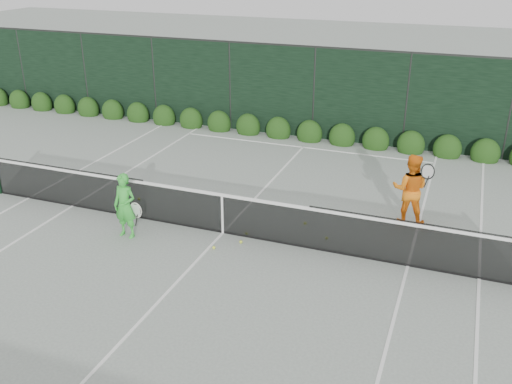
% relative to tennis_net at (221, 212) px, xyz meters
% --- Properties ---
extents(ground, '(80.00, 80.00, 0.00)m').
position_rel_tennis_net_xyz_m(ground, '(0.02, 0.00, -0.53)').
color(ground, gray).
rests_on(ground, ground).
extents(tennis_net, '(12.90, 0.10, 1.07)m').
position_rel_tennis_net_xyz_m(tennis_net, '(0.00, 0.00, 0.00)').
color(tennis_net, black).
rests_on(tennis_net, ground).
extents(player_woman, '(0.63, 0.38, 1.48)m').
position_rel_tennis_net_xyz_m(player_woman, '(-1.92, -0.88, 0.21)').
color(player_woman, green).
rests_on(player_woman, ground).
extents(player_man, '(0.92, 0.67, 1.69)m').
position_rel_tennis_net_xyz_m(player_man, '(3.85, 2.04, 0.32)').
color(player_man, orange).
rests_on(player_man, ground).
extents(court_lines, '(11.03, 23.83, 0.01)m').
position_rel_tennis_net_xyz_m(court_lines, '(0.02, 0.00, -0.53)').
color(court_lines, white).
rests_on(court_lines, ground).
extents(windscreen_fence, '(32.00, 21.07, 3.06)m').
position_rel_tennis_net_xyz_m(windscreen_fence, '(0.02, -2.71, 0.98)').
color(windscreen_fence, black).
rests_on(windscreen_fence, ground).
extents(hedge_row, '(31.66, 0.65, 0.94)m').
position_rel_tennis_net_xyz_m(hedge_row, '(0.02, 7.15, -0.30)').
color(hedge_row, '#14340E').
rests_on(hedge_row, ground).
extents(tennis_balls, '(5.10, 1.90, 0.07)m').
position_rel_tennis_net_xyz_m(tennis_balls, '(0.02, 0.22, -0.50)').
color(tennis_balls, '#E0F536').
rests_on(tennis_balls, ground).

